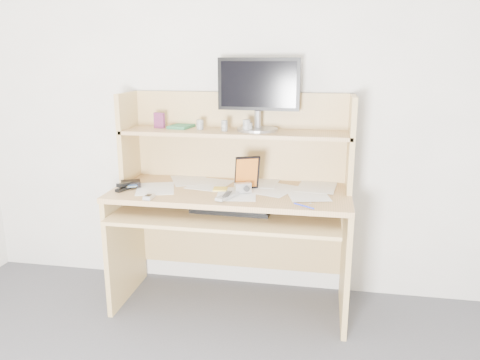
% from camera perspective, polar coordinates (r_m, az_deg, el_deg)
% --- Properties ---
extents(back_wall, '(3.60, 0.04, 2.50)m').
position_cam_1_polar(back_wall, '(2.98, 0.04, 9.74)').
color(back_wall, silver).
rests_on(back_wall, floor).
extents(desk, '(1.40, 0.70, 1.30)m').
position_cam_1_polar(desk, '(2.85, -0.82, -1.88)').
color(desk, tan).
rests_on(desk, floor).
extents(paper_clutter, '(1.32, 0.54, 0.01)m').
position_cam_1_polar(paper_clutter, '(2.76, -1.14, -1.18)').
color(paper_clutter, silver).
rests_on(paper_clutter, desk).
extents(keyboard, '(0.46, 0.18, 0.03)m').
position_cam_1_polar(keyboard, '(2.69, -1.11, -3.57)').
color(keyboard, black).
rests_on(keyboard, desk).
extents(tv_remote, '(0.11, 0.18, 0.02)m').
position_cam_1_polar(tv_remote, '(2.59, -1.58, -1.98)').
color(tv_remote, gray).
rests_on(tv_remote, paper_clutter).
extents(flip_phone, '(0.05, 0.08, 0.02)m').
position_cam_1_polar(flip_phone, '(2.64, -11.02, -1.92)').
color(flip_phone, silver).
rests_on(flip_phone, paper_clutter).
extents(stapler, '(0.07, 0.13, 0.04)m').
position_cam_1_polar(stapler, '(2.84, -13.91, -0.71)').
color(stapler, black).
rests_on(stapler, paper_clutter).
extents(wallet, '(0.14, 0.13, 0.03)m').
position_cam_1_polar(wallet, '(2.90, -13.18, -0.41)').
color(wallet, black).
rests_on(wallet, paper_clutter).
extents(sticky_note_pad, '(0.09, 0.09, 0.01)m').
position_cam_1_polar(sticky_note_pad, '(2.76, -2.42, -1.12)').
color(sticky_note_pad, '#DFE63C').
rests_on(sticky_note_pad, desk).
extents(digital_camera, '(0.10, 0.08, 0.06)m').
position_cam_1_polar(digital_camera, '(2.68, 0.35, -0.95)').
color(digital_camera, '#ACACAE').
rests_on(digital_camera, paper_clutter).
extents(game_case, '(0.14, 0.07, 0.20)m').
position_cam_1_polar(game_case, '(2.73, 0.86, 0.89)').
color(game_case, black).
rests_on(game_case, paper_clutter).
extents(blue_pen, '(0.11, 0.08, 0.01)m').
position_cam_1_polar(blue_pen, '(2.46, 7.79, -3.15)').
color(blue_pen, '#1A2BC6').
rests_on(blue_pen, paper_clutter).
extents(card_box, '(0.07, 0.04, 0.10)m').
position_cam_1_polar(card_box, '(2.98, -9.81, 7.17)').
color(card_box, maroon).
rests_on(card_box, desk).
extents(shelf_book, '(0.15, 0.19, 0.02)m').
position_cam_1_polar(shelf_book, '(2.98, -7.16, 6.51)').
color(shelf_book, '#317B44').
rests_on(shelf_book, desk).
extents(chip_stack_a, '(0.05, 0.05, 0.06)m').
position_cam_1_polar(chip_stack_a, '(2.88, -4.90, 6.74)').
color(chip_stack_a, black).
rests_on(chip_stack_a, desk).
extents(chip_stack_b, '(0.05, 0.05, 0.07)m').
position_cam_1_polar(chip_stack_b, '(2.78, 0.79, 6.61)').
color(chip_stack_b, silver).
rests_on(chip_stack_b, desk).
extents(chip_stack_c, '(0.05, 0.05, 0.05)m').
position_cam_1_polar(chip_stack_c, '(2.79, 1.05, 6.45)').
color(chip_stack_c, black).
rests_on(chip_stack_c, desk).
extents(chip_stack_d, '(0.04, 0.04, 0.06)m').
position_cam_1_polar(chip_stack_d, '(2.81, -1.91, 6.63)').
color(chip_stack_d, silver).
rests_on(chip_stack_d, desk).
extents(monitor, '(0.50, 0.25, 0.43)m').
position_cam_1_polar(monitor, '(2.84, 2.24, 10.67)').
color(monitor, '#9A999E').
rests_on(monitor, desk).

